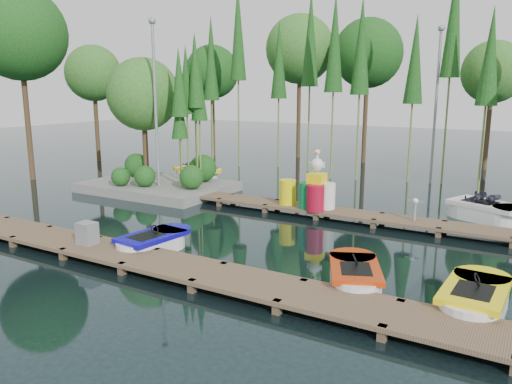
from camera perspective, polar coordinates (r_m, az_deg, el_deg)
The scene contains 16 objects.
ground_plane at distance 16.59m, azimuth -2.37°, elevation -3.85°, with size 90.00×90.00×0.00m, color #1A2D30.
near_dock at distance 13.14m, azimuth -13.14°, elevation -7.35°, with size 18.00×1.50×0.50m.
far_dock at distance 18.17m, azimuth 4.56°, elevation -1.73°, with size 15.00×1.20×0.50m.
island at distance 22.47m, azimuth -11.54°, elevation 8.29°, with size 6.20×4.20×6.75m.
tree_screen at distance 26.34m, azimuth 6.62°, elevation 15.32°, with size 34.42×18.53×10.31m.
lamp_island at distance 21.31m, azimuth -11.47°, elevation 11.01°, with size 0.30×0.30×7.25m.
lamp_rear at distance 24.86m, azimuth 19.95°, elevation 10.64°, with size 0.30×0.30×7.25m.
boat_blue at distance 14.25m, azimuth -11.68°, elevation -5.76°, with size 1.35×2.51×0.81m.
boat_red at distance 11.82m, azimuth 11.20°, elevation -9.45°, with size 1.99×2.68×0.82m.
boat_yellow_near at distance 11.30m, azimuth 23.71°, elevation -11.22°, with size 1.27×2.62×0.87m.
boat_yellow_far at distance 25.12m, azimuth -6.74°, elevation 2.14°, with size 2.76×1.41×1.34m.
boat_white_far at distance 18.90m, azimuth 24.88°, elevation -2.03°, with size 3.23×2.35×1.39m.
utility_cabinet at distance 14.36m, azimuth -18.73°, elevation -4.48°, with size 0.49×0.42×0.60m, color gray.
yellow_barrel at distance 18.20m, azimuth 3.64°, elevation -0.00°, with size 0.61×0.61×0.91m, color yellow.
drum_cluster at distance 17.53m, azimuth 6.92°, elevation 0.02°, with size 1.22×1.12×2.10m.
seagull_post at distance 16.69m, azimuth 17.72°, elevation -1.48°, with size 0.46×0.25×0.74m.
Camera 1 is at (8.67, -13.41, 4.49)m, focal length 35.00 mm.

